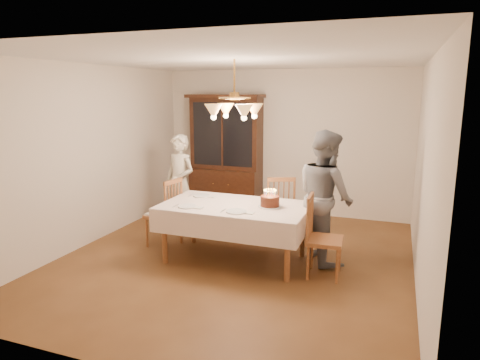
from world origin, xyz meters
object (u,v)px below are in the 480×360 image
at_px(chair_far_side, 279,211).
at_px(elderly_woman, 180,183).
at_px(china_hutch, 226,156).
at_px(dining_table, 235,210).
at_px(birthday_cake, 270,202).

distance_m(chair_far_side, elderly_woman, 1.66).
height_order(china_hutch, chair_far_side, china_hutch).
relative_size(dining_table, elderly_woman, 1.22).
bearing_deg(dining_table, china_hutch, 114.64).
bearing_deg(dining_table, elderly_woman, 145.36).
height_order(chair_far_side, birthday_cake, chair_far_side).
relative_size(elderly_woman, birthday_cake, 5.18).
distance_m(china_hutch, elderly_woman, 1.42).
bearing_deg(elderly_woman, china_hutch, 96.39).
xyz_separation_m(china_hutch, chair_far_side, (1.38, -1.29, -0.60)).
height_order(elderly_woman, birthday_cake, elderly_woman).
xyz_separation_m(dining_table, elderly_woman, (-1.28, 0.88, 0.09)).
bearing_deg(china_hutch, chair_far_side, -43.00).
bearing_deg(elderly_woman, birthday_cake, -9.21).
height_order(china_hutch, elderly_woman, china_hutch).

